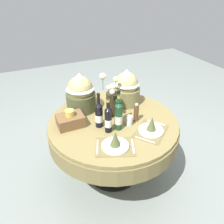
{
  "coord_description": "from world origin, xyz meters",
  "views": [
    {
      "loc": [
        -0.81,
        -1.72,
        2.01
      ],
      "look_at": [
        0.0,
        0.03,
        0.82
      ],
      "focal_mm": 35.58,
      "sensor_mm": 36.0,
      "label": 1
    }
  ],
  "objects_px": {
    "wine_bottle_right": "(99,115)",
    "tumbler_near_left": "(129,121)",
    "wine_bottle_rear": "(118,111)",
    "gift_tub_back_right": "(126,86)",
    "place_setting_right": "(151,127)",
    "pepper_mill": "(136,113)",
    "dining_table": "(113,130)",
    "wine_bottle_centre": "(108,120)",
    "place_setting_left": "(115,143)",
    "woven_basket_side_left": "(70,120)",
    "gift_tub_back_left": "(80,91)",
    "flower_vase": "(112,100)",
    "wine_bottle_left": "(119,116)"
  },
  "relations": [
    {
      "from": "flower_vase",
      "to": "wine_bottle_left",
      "type": "relative_size",
      "value": 1.23
    },
    {
      "from": "flower_vase",
      "to": "place_setting_right",
      "type": "bearing_deg",
      "value": -64.44
    },
    {
      "from": "place_setting_left",
      "to": "woven_basket_side_left",
      "type": "height_order",
      "value": "woven_basket_side_left"
    },
    {
      "from": "wine_bottle_centre",
      "to": "pepper_mill",
      "type": "xyz_separation_m",
      "value": [
        0.33,
        0.05,
        -0.04
      ]
    },
    {
      "from": "dining_table",
      "to": "wine_bottle_centre",
      "type": "bearing_deg",
      "value": -128.95
    },
    {
      "from": "wine_bottle_right",
      "to": "wine_bottle_rear",
      "type": "bearing_deg",
      "value": -7.37
    },
    {
      "from": "wine_bottle_right",
      "to": "gift_tub_back_right",
      "type": "relative_size",
      "value": 0.87
    },
    {
      "from": "dining_table",
      "to": "woven_basket_side_left",
      "type": "height_order",
      "value": "woven_basket_side_left"
    },
    {
      "from": "wine_bottle_rear",
      "to": "tumbler_near_left",
      "type": "relative_size",
      "value": 3.73
    },
    {
      "from": "place_setting_left",
      "to": "tumbler_near_left",
      "type": "height_order",
      "value": "place_setting_left"
    },
    {
      "from": "wine_bottle_rear",
      "to": "place_setting_right",
      "type": "bearing_deg",
      "value": -50.14
    },
    {
      "from": "dining_table",
      "to": "wine_bottle_rear",
      "type": "distance_m",
      "value": 0.28
    },
    {
      "from": "wine_bottle_centre",
      "to": "gift_tub_back_left",
      "type": "relative_size",
      "value": 0.81
    },
    {
      "from": "dining_table",
      "to": "tumbler_near_left",
      "type": "xyz_separation_m",
      "value": [
        0.11,
        -0.14,
        0.18
      ]
    },
    {
      "from": "place_setting_right",
      "to": "tumbler_near_left",
      "type": "xyz_separation_m",
      "value": [
        -0.14,
        0.19,
        0.0
      ]
    },
    {
      "from": "woven_basket_side_left",
      "to": "wine_bottle_right",
      "type": "bearing_deg",
      "value": -27.27
    },
    {
      "from": "place_setting_right",
      "to": "woven_basket_side_left",
      "type": "bearing_deg",
      "value": 147.96
    },
    {
      "from": "wine_bottle_centre",
      "to": "gift_tub_back_left",
      "type": "bearing_deg",
      "value": 101.5
    },
    {
      "from": "wine_bottle_right",
      "to": "tumbler_near_left",
      "type": "relative_size",
      "value": 3.69
    },
    {
      "from": "wine_bottle_centre",
      "to": "pepper_mill",
      "type": "bearing_deg",
      "value": 8.83
    },
    {
      "from": "tumbler_near_left",
      "to": "wine_bottle_rear",
      "type": "bearing_deg",
      "value": 137.6
    },
    {
      "from": "wine_bottle_rear",
      "to": "wine_bottle_right",
      "type": "bearing_deg",
      "value": 172.63
    },
    {
      "from": "wine_bottle_centre",
      "to": "tumbler_near_left",
      "type": "xyz_separation_m",
      "value": [
        0.23,
        0.01,
        -0.08
      ]
    },
    {
      "from": "pepper_mill",
      "to": "gift_tub_back_left",
      "type": "distance_m",
      "value": 0.64
    },
    {
      "from": "flower_vase",
      "to": "gift_tub_back_right",
      "type": "xyz_separation_m",
      "value": [
        0.25,
        0.16,
        0.04
      ]
    },
    {
      "from": "wine_bottle_left",
      "to": "pepper_mill",
      "type": "relative_size",
      "value": 1.76
    },
    {
      "from": "wine_bottle_centre",
      "to": "pepper_mill",
      "type": "relative_size",
      "value": 1.69
    },
    {
      "from": "wine_bottle_right",
      "to": "wine_bottle_rear",
      "type": "height_order",
      "value": "wine_bottle_rear"
    },
    {
      "from": "wine_bottle_left",
      "to": "wine_bottle_right",
      "type": "bearing_deg",
      "value": 142.38
    },
    {
      "from": "wine_bottle_right",
      "to": "wine_bottle_centre",
      "type": "bearing_deg",
      "value": -67.66
    },
    {
      "from": "gift_tub_back_right",
      "to": "woven_basket_side_left",
      "type": "relative_size",
      "value": 1.6
    },
    {
      "from": "place_setting_left",
      "to": "wine_bottle_centre",
      "type": "bearing_deg",
      "value": 80.53
    },
    {
      "from": "place_setting_left",
      "to": "pepper_mill",
      "type": "distance_m",
      "value": 0.47
    },
    {
      "from": "tumbler_near_left",
      "to": "gift_tub_back_left",
      "type": "relative_size",
      "value": 0.23
    },
    {
      "from": "place_setting_left",
      "to": "dining_table",
      "type": "bearing_deg",
      "value": 67.23
    },
    {
      "from": "pepper_mill",
      "to": "dining_table",
      "type": "bearing_deg",
      "value": 153.99
    },
    {
      "from": "flower_vase",
      "to": "gift_tub_back_right",
      "type": "bearing_deg",
      "value": 32.08
    },
    {
      "from": "wine_bottle_centre",
      "to": "place_setting_right",
      "type": "bearing_deg",
      "value": -25.1
    },
    {
      "from": "flower_vase",
      "to": "tumbler_near_left",
      "type": "relative_size",
      "value": 4.52
    },
    {
      "from": "wine_bottle_right",
      "to": "gift_tub_back_left",
      "type": "bearing_deg",
      "value": 98.05
    },
    {
      "from": "tumbler_near_left",
      "to": "place_setting_left",
      "type": "bearing_deg",
      "value": -137.78
    },
    {
      "from": "place_setting_right",
      "to": "gift_tub_back_left",
      "type": "relative_size",
      "value": 1.0
    },
    {
      "from": "place_setting_right",
      "to": "woven_basket_side_left",
      "type": "height_order",
      "value": "woven_basket_side_left"
    },
    {
      "from": "gift_tub_back_right",
      "to": "woven_basket_side_left",
      "type": "bearing_deg",
      "value": -166.05
    },
    {
      "from": "wine_bottle_rear",
      "to": "gift_tub_back_right",
      "type": "relative_size",
      "value": 0.88
    },
    {
      "from": "gift_tub_back_right",
      "to": "tumbler_near_left",
      "type": "bearing_deg",
      "value": -113.43
    },
    {
      "from": "wine_bottle_left",
      "to": "gift_tub_back_right",
      "type": "height_order",
      "value": "gift_tub_back_right"
    },
    {
      "from": "wine_bottle_right",
      "to": "wine_bottle_rear",
      "type": "distance_m",
      "value": 0.2
    },
    {
      "from": "place_setting_right",
      "to": "wine_bottle_centre",
      "type": "distance_m",
      "value": 0.42
    },
    {
      "from": "wine_bottle_left",
      "to": "tumbler_near_left",
      "type": "bearing_deg",
      "value": 6.91
    }
  ]
}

